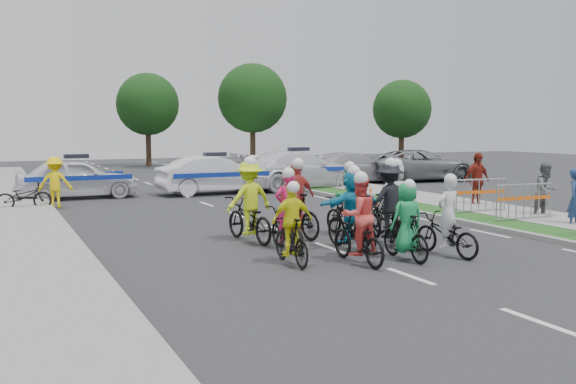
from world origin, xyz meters
name	(u,v)px	position (x,y,z in m)	size (l,w,h in m)	color
ground	(410,277)	(0.00, 0.00, 0.00)	(90.00, 90.00, 0.00)	#28282B
curb_right	(453,220)	(5.10, 5.00, 0.06)	(0.20, 60.00, 0.12)	gray
grass_strip	(473,219)	(5.80, 5.00, 0.06)	(1.20, 60.00, 0.11)	#1B4A17
sidewalk_right	(519,215)	(7.60, 5.00, 0.07)	(2.40, 60.00, 0.13)	gray
sidewalk_left	(11,254)	(-6.50, 5.00, 0.07)	(3.00, 60.00, 0.13)	gray
rider_0	(447,229)	(1.80, 1.23, 0.58)	(0.85, 1.78, 1.75)	black
rider_1	(406,228)	(0.78, 1.23, 0.66)	(0.70, 1.59, 1.67)	black
rider_2	(358,229)	(-0.28, 1.37, 0.69)	(0.78, 1.82, 1.84)	black
rider_3	(292,232)	(-1.52, 1.82, 0.65)	(0.85, 1.60, 1.67)	black
rider_4	(388,212)	(1.40, 2.80, 0.77)	(1.12, 1.98, 2.01)	black
rider_5	(352,215)	(0.31, 2.59, 0.79)	(1.53, 1.83, 1.88)	black
rider_6	(287,223)	(-0.98, 3.21, 0.61)	(0.72, 1.82, 1.83)	black
rider_7	(394,207)	(2.11, 3.61, 0.75)	(0.84, 1.87, 1.94)	black
rider_8	(348,208)	(1.15, 4.21, 0.69)	(0.83, 1.88, 1.87)	black
rider_9	(296,207)	(-0.10, 4.54, 0.75)	(1.04, 1.92, 1.95)	black
rider_10	(249,209)	(-1.34, 4.54, 0.78)	(1.20, 2.06, 2.03)	black
police_car_0	(77,178)	(-3.85, 15.87, 0.76)	(1.79, 4.45, 1.52)	white
police_car_1	(215,175)	(1.42, 15.23, 0.76)	(1.61, 4.61, 1.52)	white
police_car_2	(299,170)	(5.29, 15.49, 0.83)	(2.33, 5.72, 1.66)	white
civilian_sedan	(352,168)	(9.00, 17.22, 0.74)	(2.07, 5.09, 1.48)	#AAABAF
civilian_suv	(420,165)	(12.66, 16.72, 0.78)	(2.60, 5.63, 1.57)	slate
spectator_0	(576,198)	(7.33, 2.74, 0.80)	(0.59, 0.38, 1.60)	navy
spectator_1	(546,191)	(8.00, 4.39, 0.83)	(0.80, 0.63, 1.65)	#57585C
spectator_2	(477,180)	(7.98, 7.33, 0.92)	(1.08, 0.45, 1.84)	maroon
marshal_hiviz	(55,182)	(-4.86, 13.21, 0.85)	(1.10, 0.63, 1.71)	yellow
barrier_1	(524,204)	(6.70, 3.95, 0.56)	(2.00, 0.50, 1.12)	#A5A8AD
barrier_2	(479,197)	(6.70, 5.78, 0.56)	(2.00, 0.50, 1.12)	#A5A8AD
cone_0	(370,197)	(4.76, 8.86, 0.34)	(0.40, 0.40, 0.70)	#F24C0C
cone_1	(351,184)	(6.63, 13.33, 0.34)	(0.40, 0.40, 0.70)	#F24C0C
parked_bike	(24,196)	(-5.86, 13.03, 0.45)	(0.60, 1.71, 0.90)	black
tree_1	(253,98)	(9.00, 30.00, 4.54)	(4.55, 4.55, 6.82)	#382619
tree_2	(402,109)	(18.00, 26.00, 3.83)	(3.85, 3.85, 5.77)	#382619
tree_4	(148,104)	(3.00, 34.00, 4.19)	(4.20, 4.20, 6.30)	#382619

